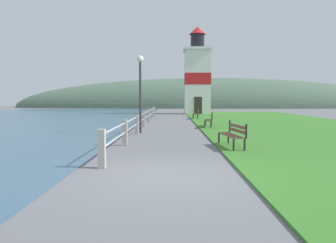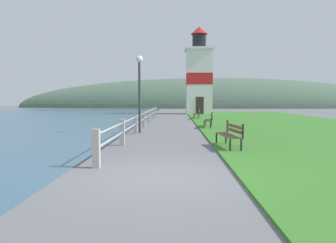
% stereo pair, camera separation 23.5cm
% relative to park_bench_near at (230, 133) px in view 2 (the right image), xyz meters
% --- Properties ---
extents(ground_plane, '(160.00, 160.00, 0.00)m').
position_rel_park_bench_near_xyz_m(ground_plane, '(-2.31, -4.38, -0.54)').
color(ground_plane, slate).
extents(grass_verge, '(12.00, 44.34, 0.06)m').
position_rel_park_bench_near_xyz_m(grass_verge, '(5.44, 10.40, -0.51)').
color(grass_verge, '#387528').
rests_on(grass_verge, ground_plane).
extents(seawall_railing, '(0.18, 24.31, 0.99)m').
position_rel_park_bench_near_xyz_m(seawall_railing, '(-3.95, 8.68, 0.03)').
color(seawall_railing, '#A8A399').
rests_on(seawall_railing, ground_plane).
extents(park_bench_near, '(0.70, 1.91, 0.94)m').
position_rel_park_bench_near_xyz_m(park_bench_near, '(0.00, 0.00, 0.00)').
color(park_bench_near, brown).
rests_on(park_bench_near, ground_plane).
extents(park_bench_midway, '(0.74, 2.00, 0.94)m').
position_rel_park_bench_near_xyz_m(park_bench_midway, '(0.11, 8.29, 0.00)').
color(park_bench_midway, brown).
rests_on(park_bench_midway, ground_plane).
extents(park_bench_far, '(0.67, 1.83, 0.94)m').
position_rel_park_bench_near_xyz_m(park_bench_far, '(-0.04, 17.00, -0.00)').
color(park_bench_far, brown).
rests_on(park_bench_far, ground_plane).
extents(lighthouse, '(3.33, 3.33, 10.14)m').
position_rel_park_bench_near_xyz_m(lighthouse, '(0.78, 27.11, 3.81)').
color(lighthouse, white).
rests_on(lighthouse, ground_plane).
extents(lamp_post, '(0.36, 0.36, 3.96)m').
position_rel_park_bench_near_xyz_m(lamp_post, '(-3.80, 5.25, 2.20)').
color(lamp_post, '#333338').
rests_on(lamp_post, ground_plane).
extents(distant_hillside, '(80.00, 16.00, 12.00)m').
position_rel_park_bench_near_xyz_m(distant_hillside, '(5.69, 55.18, -0.54)').
color(distant_hillside, '#4C6651').
rests_on(distant_hillside, ground_plane).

